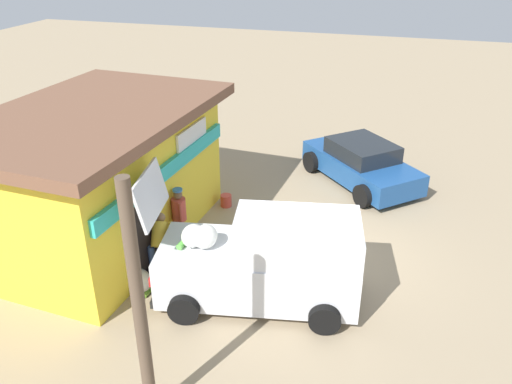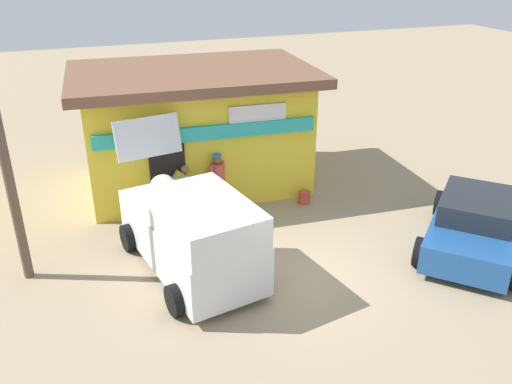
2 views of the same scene
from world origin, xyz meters
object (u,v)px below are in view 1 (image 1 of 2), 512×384
object	(u,v)px
storefront_bar	(99,175)
paint_bucket	(226,201)
unloaded_banana_pile	(138,281)
parked_sedan	(361,163)
customer_bending	(160,241)
delivery_van	(266,261)
vendor_standing	(179,215)

from	to	relation	value
storefront_bar	paint_bucket	xyz separation A→B (m)	(2.40, -2.36, -1.55)
storefront_bar	unloaded_banana_pile	bearing A→B (deg)	-134.04
parked_sedan	customer_bending	world-z (taller)	customer_bending
parked_sedan	paint_bucket	size ratio (longest dim) A/B	11.85
delivery_van	customer_bending	bearing A→B (deg)	85.29
storefront_bar	customer_bending	bearing A→B (deg)	-117.12
delivery_van	customer_bending	world-z (taller)	delivery_van
storefront_bar	customer_bending	distance (m)	2.45
paint_bucket	unloaded_banana_pile	bearing A→B (deg)	172.44
vendor_standing	unloaded_banana_pile	distance (m)	1.95
delivery_van	unloaded_banana_pile	bearing A→B (deg)	100.41
delivery_van	parked_sedan	world-z (taller)	delivery_van
storefront_bar	parked_sedan	bearing A→B (deg)	-48.82
delivery_van	unloaded_banana_pile	xyz separation A→B (m)	(-0.50, 2.73, -0.73)
parked_sedan	unloaded_banana_pile	bearing A→B (deg)	149.64
customer_bending	unloaded_banana_pile	world-z (taller)	customer_bending
delivery_van	unloaded_banana_pile	world-z (taller)	delivery_van
storefront_bar	vendor_standing	bearing A→B (deg)	-88.47
unloaded_banana_pile	vendor_standing	bearing A→B (deg)	-6.70
vendor_standing	customer_bending	size ratio (longest dim) A/B	1.15
vendor_standing	unloaded_banana_pile	bearing A→B (deg)	173.30
storefront_bar	delivery_van	xyz separation A→B (m)	(-1.25, -4.55, -0.78)
storefront_bar	paint_bucket	size ratio (longest dim) A/B	20.05
delivery_van	customer_bending	xyz separation A→B (m)	(0.21, 2.51, -0.11)
storefront_bar	parked_sedan	world-z (taller)	storefront_bar
parked_sedan	customer_bending	xyz separation A→B (m)	(-6.14, 3.79, 0.21)
storefront_bar	delivery_van	bearing A→B (deg)	-105.37
parked_sedan	paint_bucket	bearing A→B (deg)	127.95
delivery_van	paint_bucket	bearing A→B (deg)	30.93
parked_sedan	unloaded_banana_pile	distance (m)	7.94
customer_bending	paint_bucket	size ratio (longest dim) A/B	4.08
vendor_standing	delivery_van	bearing A→B (deg)	-117.33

